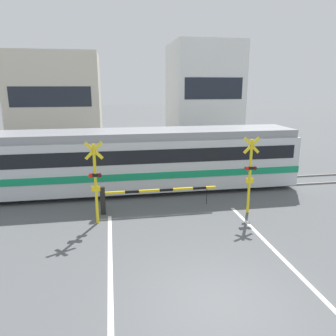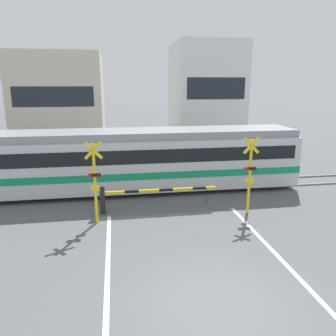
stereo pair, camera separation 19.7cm
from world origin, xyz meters
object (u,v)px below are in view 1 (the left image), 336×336
at_px(commuter_train, 131,159).
at_px(crossing_signal_right, 250,172).
at_px(crossing_signal_left, 95,179).
at_px(crossing_barrier_near, 136,195).
at_px(crossing_barrier_far, 178,160).
at_px(pedestrian, 145,148).

height_order(commuter_train, crossing_signal_right, crossing_signal_right).
distance_m(crossing_signal_left, crossing_signal_right, 6.10).
relative_size(crossing_barrier_near, crossing_barrier_far, 1.00).
height_order(crossing_barrier_far, crossing_signal_left, crossing_signal_left).
xyz_separation_m(commuter_train, pedestrian, (1.39, 6.38, -0.69)).
height_order(crossing_signal_left, crossing_signal_right, same).
height_order(crossing_barrier_near, pedestrian, pedestrian).
bearing_deg(crossing_barrier_far, crossing_signal_left, -123.98).
height_order(crossing_barrier_near, crossing_signal_left, crossing_signal_left).
bearing_deg(crossing_barrier_far, pedestrian, 114.65).
bearing_deg(crossing_barrier_far, crossing_signal_right, -76.91).
xyz_separation_m(crossing_barrier_near, crossing_barrier_far, (2.97, 5.86, 0.00)).
bearing_deg(crossing_barrier_near, crossing_barrier_far, 63.10).
distance_m(crossing_barrier_far, crossing_signal_left, 8.18).
height_order(commuter_train, crossing_barrier_far, commuter_train).
xyz_separation_m(crossing_barrier_far, crossing_signal_left, (-4.54, -6.73, 1.00)).
bearing_deg(pedestrian, crossing_barrier_near, -98.43).
xyz_separation_m(commuter_train, crossing_signal_left, (-1.56, -3.82, 0.13)).
xyz_separation_m(crossing_barrier_near, pedestrian, (1.38, 9.33, 0.17)).
distance_m(crossing_signal_right, pedestrian, 10.71).
distance_m(crossing_barrier_near, pedestrian, 9.43).
bearing_deg(crossing_signal_right, crossing_barrier_near, 169.11).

